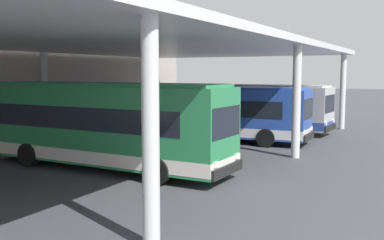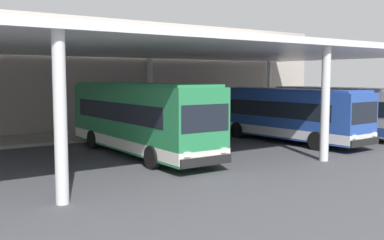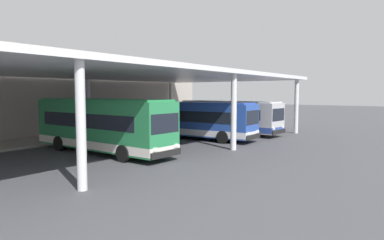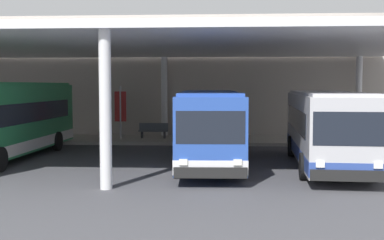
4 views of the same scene
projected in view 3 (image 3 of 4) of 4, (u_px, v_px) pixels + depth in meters
The scene contains 9 objects.
ground_plane at pixel (145, 160), 20.41m from camera, with size 200.00×200.00×0.00m, color #47474C.
platform_kerb at pixel (38, 142), 27.37m from camera, with size 42.00×4.50×0.18m, color #A39E93.
station_building_facade at pixel (16, 92), 28.98m from camera, with size 48.00×1.60×8.04m, color #ADA399.
canopy_shelter at pixel (85, 73), 23.25m from camera, with size 40.00×17.00×5.55m.
bus_nearest_bay at pixel (102, 125), 22.58m from camera, with size 2.85×11.37×3.57m.
bus_second_bay at pixel (197, 120), 29.57m from camera, with size 3.03×10.63×3.17m.
bus_middle_bay at pixel (229, 117), 33.39m from camera, with size 3.12×10.65×3.17m.
bench_waiting at pixel (96, 128), 31.92m from camera, with size 1.80×0.45×0.92m.
banner_sign at pixel (84, 116), 29.80m from camera, with size 0.70×0.12×3.20m.
Camera 3 is at (-14.55, -14.24, 3.95)m, focal length 32.19 mm.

